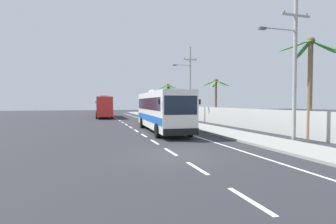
{
  "coord_description": "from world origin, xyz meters",
  "views": [
    {
      "loc": [
        -3.9,
        -11.89,
        2.52
      ],
      "look_at": [
        2.64,
        9.95,
        1.7
      ],
      "focal_mm": 27.67,
      "sensor_mm": 36.0,
      "label": 1
    }
  ],
  "objects_px": {
    "motorcycle_beside_bus": "(157,118)",
    "utility_pole_mid": "(189,82)",
    "palm_second": "(310,69)",
    "pedestrian_midwalk": "(166,114)",
    "palm_third": "(216,91)",
    "palm_nearest": "(168,94)",
    "coach_bus_foreground": "(161,110)",
    "coach_bus_far_lane": "(104,106)",
    "utility_pole_nearest": "(294,64)"
  },
  "relations": [
    {
      "from": "motorcycle_beside_bus",
      "to": "utility_pole_nearest",
      "type": "distance_m",
      "value": 18.4
    },
    {
      "from": "palm_third",
      "to": "coach_bus_foreground",
      "type": "bearing_deg",
      "value": -141.5
    },
    {
      "from": "pedestrian_midwalk",
      "to": "utility_pole_mid",
      "type": "height_order",
      "value": "utility_pole_mid"
    },
    {
      "from": "coach_bus_far_lane",
      "to": "utility_pole_nearest",
      "type": "height_order",
      "value": "utility_pole_nearest"
    },
    {
      "from": "coach_bus_far_lane",
      "to": "palm_nearest",
      "type": "relative_size",
      "value": 2.08
    },
    {
      "from": "utility_pole_mid",
      "to": "palm_third",
      "type": "xyz_separation_m",
      "value": [
        2.25,
        -3.18,
        -1.31
      ]
    },
    {
      "from": "palm_third",
      "to": "pedestrian_midwalk",
      "type": "bearing_deg",
      "value": 135.59
    },
    {
      "from": "utility_pole_mid",
      "to": "coach_bus_foreground",
      "type": "bearing_deg",
      "value": -122.91
    },
    {
      "from": "utility_pole_nearest",
      "to": "palm_third",
      "type": "height_order",
      "value": "utility_pole_nearest"
    },
    {
      "from": "motorcycle_beside_bus",
      "to": "palm_second",
      "type": "height_order",
      "value": "palm_second"
    },
    {
      "from": "coach_bus_far_lane",
      "to": "motorcycle_beside_bus",
      "type": "height_order",
      "value": "coach_bus_far_lane"
    },
    {
      "from": "coach_bus_foreground",
      "to": "utility_pole_mid",
      "type": "relative_size",
      "value": 1.19
    },
    {
      "from": "utility_pole_nearest",
      "to": "utility_pole_mid",
      "type": "xyz_separation_m",
      "value": [
        0.07,
        18.44,
        0.21
      ]
    },
    {
      "from": "coach_bus_foreground",
      "to": "palm_third",
      "type": "height_order",
      "value": "palm_third"
    },
    {
      "from": "utility_pole_nearest",
      "to": "coach_bus_foreground",
      "type": "bearing_deg",
      "value": 128.68
    },
    {
      "from": "palm_nearest",
      "to": "pedestrian_midwalk",
      "type": "bearing_deg",
      "value": -107.73
    },
    {
      "from": "coach_bus_far_lane",
      "to": "palm_second",
      "type": "bearing_deg",
      "value": -68.54
    },
    {
      "from": "motorcycle_beside_bus",
      "to": "palm_third",
      "type": "xyz_separation_m",
      "value": [
        7.02,
        -1.98,
        3.26
      ]
    },
    {
      "from": "coach_bus_far_lane",
      "to": "utility_pole_mid",
      "type": "relative_size",
      "value": 1.27
    },
    {
      "from": "palm_third",
      "to": "palm_nearest",
      "type": "bearing_deg",
      "value": 94.01
    },
    {
      "from": "pedestrian_midwalk",
      "to": "utility_pole_mid",
      "type": "bearing_deg",
      "value": 68.74
    },
    {
      "from": "motorcycle_beside_bus",
      "to": "utility_pole_mid",
      "type": "xyz_separation_m",
      "value": [
        4.77,
        1.2,
        4.57
      ]
    },
    {
      "from": "pedestrian_midwalk",
      "to": "utility_pole_mid",
      "type": "distance_m",
      "value": 5.35
    },
    {
      "from": "pedestrian_midwalk",
      "to": "coach_bus_foreground",
      "type": "bearing_deg",
      "value": -7.27
    },
    {
      "from": "motorcycle_beside_bus",
      "to": "utility_pole_mid",
      "type": "height_order",
      "value": "utility_pole_mid"
    },
    {
      "from": "palm_nearest",
      "to": "palm_third",
      "type": "height_order",
      "value": "palm_nearest"
    },
    {
      "from": "motorcycle_beside_bus",
      "to": "utility_pole_mid",
      "type": "relative_size",
      "value": 0.2
    },
    {
      "from": "coach_bus_foreground",
      "to": "pedestrian_midwalk",
      "type": "relative_size",
      "value": 7.49
    },
    {
      "from": "motorcycle_beside_bus",
      "to": "palm_third",
      "type": "relative_size",
      "value": 0.36
    },
    {
      "from": "coach_bus_foreground",
      "to": "coach_bus_far_lane",
      "type": "distance_m",
      "value": 24.02
    },
    {
      "from": "palm_second",
      "to": "palm_third",
      "type": "xyz_separation_m",
      "value": [
        0.36,
        14.65,
        -0.95
      ]
    },
    {
      "from": "pedestrian_midwalk",
      "to": "palm_third",
      "type": "relative_size",
      "value": 0.29
    },
    {
      "from": "pedestrian_midwalk",
      "to": "palm_nearest",
      "type": "bearing_deg",
      "value": 173.01
    },
    {
      "from": "pedestrian_midwalk",
      "to": "palm_third",
      "type": "distance_m",
      "value": 7.59
    },
    {
      "from": "utility_pole_nearest",
      "to": "palm_second",
      "type": "xyz_separation_m",
      "value": [
        1.96,
        0.62,
        -0.15
      ]
    },
    {
      "from": "coach_bus_far_lane",
      "to": "palm_third",
      "type": "distance_m",
      "value": 21.02
    },
    {
      "from": "palm_nearest",
      "to": "palm_second",
      "type": "xyz_separation_m",
      "value": [
        0.82,
        -31.48,
        0.72
      ]
    },
    {
      "from": "palm_third",
      "to": "coach_bus_far_lane",
      "type": "bearing_deg",
      "value": 127.25
    },
    {
      "from": "utility_pole_nearest",
      "to": "palm_second",
      "type": "bearing_deg",
      "value": 17.44
    },
    {
      "from": "palm_second",
      "to": "palm_third",
      "type": "bearing_deg",
      "value": 88.6
    },
    {
      "from": "motorcycle_beside_bus",
      "to": "utility_pole_nearest",
      "type": "bearing_deg",
      "value": -74.74
    },
    {
      "from": "coach_bus_far_lane",
      "to": "pedestrian_midwalk",
      "type": "xyz_separation_m",
      "value": [
        7.67,
        -11.76,
        -0.98
      ]
    },
    {
      "from": "coach_bus_far_lane",
      "to": "utility_pole_nearest",
      "type": "bearing_deg",
      "value": -72.04
    },
    {
      "from": "palm_second",
      "to": "palm_third",
      "type": "distance_m",
      "value": 14.68
    },
    {
      "from": "motorcycle_beside_bus",
      "to": "palm_second",
      "type": "distance_m",
      "value": 18.4
    },
    {
      "from": "utility_pole_mid",
      "to": "palm_second",
      "type": "height_order",
      "value": "utility_pole_mid"
    },
    {
      "from": "coach_bus_foreground",
      "to": "coach_bus_far_lane",
      "type": "height_order",
      "value": "coach_bus_far_lane"
    },
    {
      "from": "coach_bus_far_lane",
      "to": "pedestrian_midwalk",
      "type": "distance_m",
      "value": 14.08
    },
    {
      "from": "utility_pole_mid",
      "to": "palm_nearest",
      "type": "height_order",
      "value": "utility_pole_mid"
    },
    {
      "from": "coach_bus_far_lane",
      "to": "palm_second",
      "type": "xyz_separation_m",
      "value": [
        12.31,
        -31.3,
        2.92
      ]
    }
  ]
}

